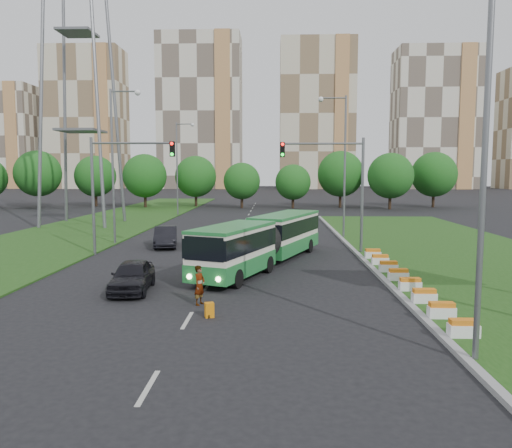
{
  "coord_description": "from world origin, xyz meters",
  "views": [
    {
      "loc": [
        0.29,
        -24.53,
        5.66
      ],
      "look_at": [
        -0.74,
        4.83,
        2.6
      ],
      "focal_mm": 35.0,
      "sensor_mm": 36.0,
      "label": 1
    }
  ],
  "objects_px": {
    "traffic_mast_left": "(116,177)",
    "car_left_near": "(132,276)",
    "shopping_trolley": "(209,310)",
    "pedestrian": "(200,285)",
    "articulated_bus": "(261,240)",
    "transmission_pylon": "(77,12)",
    "traffic_mast_median": "(339,177)",
    "car_left_far": "(166,237)"
  },
  "relations": [
    {
      "from": "car_left_near",
      "to": "shopping_trolley",
      "type": "xyz_separation_m",
      "value": [
        4.23,
        -4.19,
        -0.45
      ]
    },
    {
      "from": "traffic_mast_left",
      "to": "traffic_mast_median",
      "type": "bearing_deg",
      "value": 3.77
    },
    {
      "from": "car_left_far",
      "to": "shopping_trolley",
      "type": "bearing_deg",
      "value": -83.11
    },
    {
      "from": "shopping_trolley",
      "to": "car_left_far",
      "type": "bearing_deg",
      "value": 89.13
    },
    {
      "from": "traffic_mast_median",
      "to": "car_left_far",
      "type": "bearing_deg",
      "value": 167.65
    },
    {
      "from": "traffic_mast_left",
      "to": "car_left_near",
      "type": "bearing_deg",
      "value": -69.16
    },
    {
      "from": "car_left_far",
      "to": "pedestrian",
      "type": "height_order",
      "value": "pedestrian"
    },
    {
      "from": "pedestrian",
      "to": "transmission_pylon",
      "type": "bearing_deg",
      "value": 52.07
    },
    {
      "from": "transmission_pylon",
      "to": "car_left_far",
      "type": "xyz_separation_m",
      "value": [
        12.11,
        -15.23,
        -21.23
      ]
    },
    {
      "from": "transmission_pylon",
      "to": "articulated_bus",
      "type": "relative_size",
      "value": 2.9
    },
    {
      "from": "articulated_bus",
      "to": "traffic_mast_left",
      "type": "bearing_deg",
      "value": -177.78
    },
    {
      "from": "articulated_bus",
      "to": "car_left_far",
      "type": "distance_m",
      "value": 10.35
    },
    {
      "from": "traffic_mast_median",
      "to": "car_left_near",
      "type": "distance_m",
      "value": 16.62
    },
    {
      "from": "car_left_near",
      "to": "pedestrian",
      "type": "bearing_deg",
      "value": -37.89
    },
    {
      "from": "shopping_trolley",
      "to": "pedestrian",
      "type": "bearing_deg",
      "value": 91.33
    },
    {
      "from": "articulated_bus",
      "to": "shopping_trolley",
      "type": "xyz_separation_m",
      "value": [
        -1.72,
        -11.15,
        -1.24
      ]
    },
    {
      "from": "transmission_pylon",
      "to": "car_left_near",
      "type": "xyz_separation_m",
      "value": [
        13.57,
        -29.38,
        -21.26
      ]
    },
    {
      "from": "traffic_mast_median",
      "to": "shopping_trolley",
      "type": "bearing_deg",
      "value": -114.15
    },
    {
      "from": "articulated_bus",
      "to": "car_left_near",
      "type": "xyz_separation_m",
      "value": [
        -5.95,
        -6.96,
        -0.79
      ]
    },
    {
      "from": "transmission_pylon",
      "to": "pedestrian",
      "type": "bearing_deg",
      "value": -61.6
    },
    {
      "from": "traffic_mast_median",
      "to": "traffic_mast_left",
      "type": "relative_size",
      "value": 1.0
    },
    {
      "from": "pedestrian",
      "to": "shopping_trolley",
      "type": "bearing_deg",
      "value": -136.89
    },
    {
      "from": "car_left_far",
      "to": "pedestrian",
      "type": "distance_m",
      "value": 17.24
    },
    {
      "from": "traffic_mast_median",
      "to": "shopping_trolley",
      "type": "height_order",
      "value": "traffic_mast_median"
    },
    {
      "from": "traffic_mast_median",
      "to": "transmission_pylon",
      "type": "relative_size",
      "value": 0.18
    },
    {
      "from": "pedestrian",
      "to": "traffic_mast_left",
      "type": "bearing_deg",
      "value": 54.29
    },
    {
      "from": "transmission_pylon",
      "to": "car_left_far",
      "type": "bearing_deg",
      "value": -51.51
    },
    {
      "from": "traffic_mast_median",
      "to": "articulated_bus",
      "type": "bearing_deg",
      "value": -140.0
    },
    {
      "from": "shopping_trolley",
      "to": "traffic_mast_left",
      "type": "bearing_deg",
      "value": 101.2
    },
    {
      "from": "articulated_bus",
      "to": "car_left_near",
      "type": "height_order",
      "value": "articulated_bus"
    },
    {
      "from": "traffic_mast_median",
      "to": "car_left_near",
      "type": "height_order",
      "value": "traffic_mast_median"
    },
    {
      "from": "traffic_mast_median",
      "to": "transmission_pylon",
      "type": "xyz_separation_m",
      "value": [
        -24.78,
        18.0,
        16.65
      ]
    },
    {
      "from": "traffic_mast_left",
      "to": "car_left_near",
      "type": "distance_m",
      "value": 12.02
    },
    {
      "from": "traffic_mast_left",
      "to": "car_left_near",
      "type": "height_order",
      "value": "traffic_mast_left"
    },
    {
      "from": "articulated_bus",
      "to": "transmission_pylon",
      "type": "bearing_deg",
      "value": 152.3
    },
    {
      "from": "traffic_mast_left",
      "to": "articulated_bus",
      "type": "relative_size",
      "value": 0.53
    },
    {
      "from": "traffic_mast_left",
      "to": "transmission_pylon",
      "type": "height_order",
      "value": "transmission_pylon"
    },
    {
      "from": "traffic_mast_left",
      "to": "articulated_bus",
      "type": "bearing_deg",
      "value": -19.03
    },
    {
      "from": "traffic_mast_median",
      "to": "car_left_far",
      "type": "relative_size",
      "value": 1.71
    },
    {
      "from": "traffic_mast_median",
      "to": "traffic_mast_left",
      "type": "bearing_deg",
      "value": -176.23
    },
    {
      "from": "transmission_pylon",
      "to": "shopping_trolley",
      "type": "distance_m",
      "value": 43.76
    },
    {
      "from": "transmission_pylon",
      "to": "articulated_bus",
      "type": "height_order",
      "value": "transmission_pylon"
    }
  ]
}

